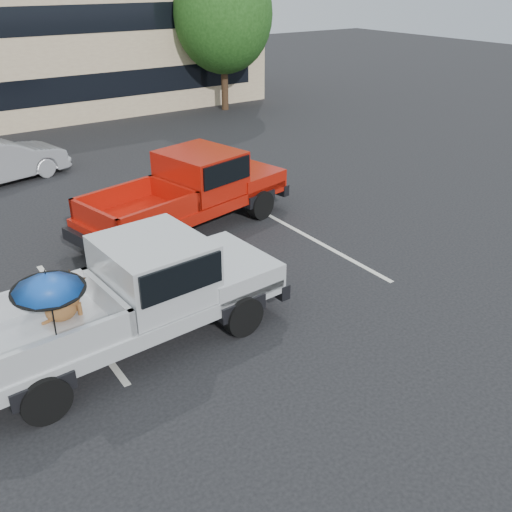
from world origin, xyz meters
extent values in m
plane|color=black|center=(0.00, 0.00, 0.00)|extent=(90.00, 90.00, 0.00)
cube|color=silver|center=(-3.00, 2.00, 0.00)|extent=(0.12, 5.00, 0.01)
cube|color=silver|center=(3.00, 2.00, 0.00)|extent=(0.12, 5.00, 0.01)
cube|color=tan|center=(2.00, 21.00, 3.00)|extent=(20.00, 8.00, 6.00)
cube|color=black|center=(2.00, 17.02, 1.50)|extent=(18.00, 0.08, 1.10)
cube|color=black|center=(2.00, 17.02, 4.20)|extent=(18.00, 0.08, 1.10)
cylinder|color=#332114|center=(9.00, 16.00, 1.36)|extent=(0.32, 0.32, 2.73)
ellipsoid|color=#193F12|center=(9.00, 16.00, 4.22)|extent=(4.46, 4.46, 5.13)
cylinder|color=#332114|center=(6.00, 24.00, 1.43)|extent=(0.32, 0.32, 2.86)
ellipsoid|color=#193F12|center=(6.00, 24.00, 4.42)|extent=(4.68, 4.68, 5.38)
cylinder|color=black|center=(-4.26, -0.54, 0.38)|extent=(0.78, 0.33, 0.76)
cylinder|color=black|center=(-4.39, 1.30, 0.38)|extent=(0.78, 0.33, 0.76)
cylinder|color=black|center=(-0.67, -0.29, 0.38)|extent=(0.78, 0.33, 0.76)
cylinder|color=black|center=(-0.80, 1.55, 0.38)|extent=(0.78, 0.33, 0.76)
cube|color=silver|center=(-2.48, 0.51, 0.67)|extent=(5.51, 2.29, 0.28)
cube|color=silver|center=(-0.49, 0.65, 0.88)|extent=(1.63, 2.02, 0.46)
cube|color=black|center=(0.26, 0.70, 0.50)|extent=(0.34, 1.97, 0.30)
cube|color=silver|center=(-1.93, 0.55, 1.35)|extent=(1.77, 1.95, 1.05)
cube|color=black|center=(-1.93, 0.55, 1.55)|extent=(1.63, 2.04, 0.55)
cube|color=black|center=(-3.93, 0.41, 0.73)|extent=(2.42, 2.00, 0.10)
cube|color=silver|center=(-3.99, 1.27, 1.03)|extent=(2.30, 0.26, 0.50)
cube|color=silver|center=(-3.87, -0.46, 1.03)|extent=(2.30, 0.26, 0.50)
cube|color=silver|center=(-2.83, 0.48, 1.03)|extent=(0.23, 1.84, 0.50)
ellipsoid|color=brown|center=(-3.53, 0.76, 0.95)|extent=(0.54, 0.46, 0.34)
cylinder|color=brown|center=(-3.25, 0.69, 0.91)|extent=(0.07, 0.07, 0.26)
cylinder|color=brown|center=(-3.26, 0.86, 0.91)|extent=(0.07, 0.07, 0.26)
ellipsoid|color=brown|center=(-3.35, 0.77, 1.16)|extent=(0.34, 0.31, 0.46)
cylinder|color=red|center=(-3.33, 0.77, 1.31)|extent=(0.22, 0.22, 0.04)
sphere|color=brown|center=(-3.25, 0.78, 1.42)|extent=(0.25, 0.25, 0.25)
cone|color=black|center=(-3.11, 0.79, 1.40)|extent=(0.18, 0.13, 0.12)
cone|color=black|center=(-3.27, 0.71, 1.55)|extent=(0.09, 0.09, 0.13)
cone|color=black|center=(-3.28, 0.84, 1.55)|extent=(0.09, 0.09, 0.13)
cylinder|color=brown|center=(-3.72, 0.74, 0.84)|extent=(0.30, 0.05, 0.10)
cylinder|color=black|center=(-3.79, 0.14, 1.31)|extent=(0.02, 0.10, 1.05)
cone|color=#1347AE|center=(-3.79, 0.14, 1.85)|extent=(1.10, 1.12, 0.36)
cylinder|color=black|center=(-3.79, 0.14, 2.01)|extent=(0.02, 0.02, 0.10)
cylinder|color=black|center=(-3.79, 0.14, 1.72)|extent=(1.10, 1.10, 0.09)
cylinder|color=black|center=(-0.88, 3.17, 0.39)|extent=(0.82, 0.45, 0.77)
cylinder|color=black|center=(-1.30, 4.99, 0.39)|extent=(0.82, 0.45, 0.77)
cylinder|color=black|center=(2.69, 3.98, 0.39)|extent=(0.82, 0.45, 0.77)
cylinder|color=black|center=(2.28, 5.81, 0.39)|extent=(0.82, 0.45, 0.77)
cube|color=#AC1509|center=(0.75, 4.50, 0.68)|extent=(5.79, 3.13, 0.29)
cube|color=#AC1509|center=(2.73, 4.95, 0.90)|extent=(1.92, 2.25, 0.47)
cube|color=black|center=(3.48, 5.12, 0.51)|extent=(0.64, 1.99, 0.31)
cube|color=black|center=(-1.98, 3.88, 0.51)|extent=(0.62, 1.99, 0.29)
cube|color=#AC1509|center=(1.29, 4.62, 1.38)|extent=(2.06, 2.20, 1.07)
cube|color=black|center=(1.29, 4.62, 1.58)|extent=(1.93, 2.27, 0.56)
cube|color=black|center=(-0.69, 4.17, 0.74)|extent=(2.70, 2.35, 0.10)
cube|color=#AC1509|center=(-0.89, 5.04, 1.05)|extent=(2.31, 0.62, 0.51)
cube|color=#AC1509|center=(-0.50, 3.31, 1.05)|extent=(2.31, 0.62, 0.51)
cube|color=#AC1509|center=(-1.79, 3.92, 1.05)|extent=(0.52, 1.85, 0.51)
cube|color=#AC1509|center=(0.40, 4.42, 1.05)|extent=(0.52, 1.85, 0.51)
camera|label=1|loc=(-5.38, -7.61, 5.92)|focal=40.00mm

